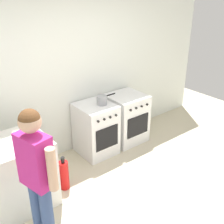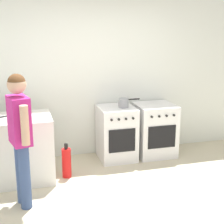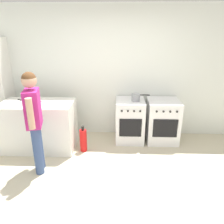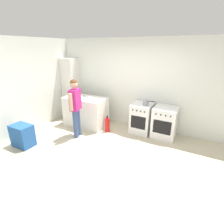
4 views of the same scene
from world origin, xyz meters
name	(u,v)px [view 1 (image 1 of 4)]	position (x,y,z in m)	size (l,w,h in m)	color
ground_plane	(148,217)	(0.00, 0.00, 0.00)	(8.00, 8.00, 0.00)	beige
back_wall	(61,76)	(0.00, 1.95, 1.30)	(6.00, 0.10, 2.60)	silver
oven_left	(96,129)	(0.35, 1.58, 0.43)	(0.55, 0.62, 0.85)	white
oven_right	(126,118)	(1.00, 1.58, 0.43)	(0.61, 0.62, 0.85)	white
pot	(102,100)	(0.45, 1.53, 0.92)	(0.34, 0.16, 0.14)	gray
person	(36,170)	(-1.12, 0.47, 0.94)	(0.27, 0.56, 1.59)	#384C7A
fire_extinguisher	(64,175)	(-0.52, 1.10, 0.22)	(0.13, 0.13, 0.50)	red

